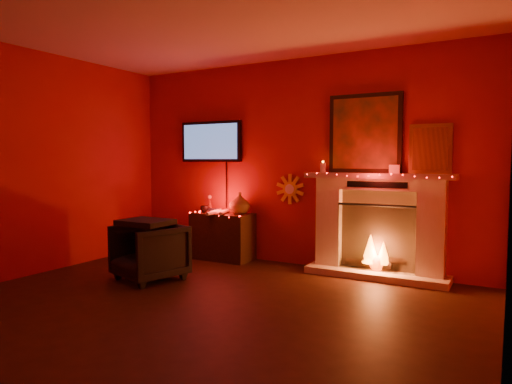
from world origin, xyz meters
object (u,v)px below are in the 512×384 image
fireplace (378,216)px  sunburst_clock (290,189)px  tv (211,142)px  armchair (149,252)px  console_table (224,232)px

fireplace → sunburst_clock: bearing=175.6°
tv → armchair: size_ratio=1.74×
sunburst_clock → armchair: 2.00m
fireplace → armchair: bearing=-146.9°
tv → armchair: 2.03m
sunburst_clock → console_table: (-0.91, -0.22, -0.62)m
fireplace → console_table: fireplace is taller
tv → console_table: (0.34, -0.19, -1.27)m
fireplace → sunburst_clock: (-1.19, 0.09, 0.28)m
sunburst_clock → console_table: sunburst_clock is taller
sunburst_clock → armchair: (-1.06, -1.56, -0.68)m
armchair → fireplace: bearing=50.1°
console_table → armchair: (-0.14, -1.34, -0.05)m
fireplace → sunburst_clock: 1.23m
fireplace → console_table: (-2.10, -0.13, -0.35)m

